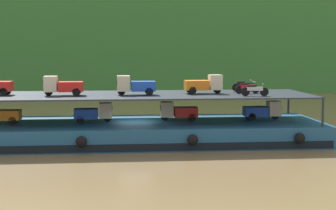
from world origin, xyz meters
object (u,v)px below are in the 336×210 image
at_px(cargo_barge, 135,132).
at_px(mini_truck_lower_mid, 178,111).
at_px(motorcycle_upper_port, 255,90).
at_px(mini_truck_upper_mid, 63,86).
at_px(mini_truck_upper_bow, 204,84).
at_px(motorcycle_upper_stbd, 244,85).
at_px(mini_truck_lower_stern, 0,114).
at_px(motorcycle_upper_centre, 247,88).
at_px(mini_truck_lower_fore, 263,110).
at_px(mini_truck_upper_fore, 135,85).
at_px(mini_truck_lower_aft, 94,113).

bearing_deg(cargo_barge, mini_truck_lower_mid, 9.09).
bearing_deg(motorcycle_upper_port, mini_truck_upper_mid, 172.82).
relative_size(mini_truck_upper_bow, motorcycle_upper_stbd, 1.46).
distance_m(cargo_barge, mini_truck_upper_bow, 6.14).
distance_m(mini_truck_upper_bow, motorcycle_upper_port, 3.98).
distance_m(cargo_barge, mini_truck_upper_mid, 6.16).
bearing_deg(motorcycle_upper_stbd, mini_truck_upper_mid, -168.25).
relative_size(mini_truck_lower_stern, mini_truck_upper_bow, 0.99).
distance_m(mini_truck_upper_mid, motorcycle_upper_centre, 13.35).
distance_m(mini_truck_lower_fore, motorcycle_upper_stbd, 2.80).
bearing_deg(mini_truck_lower_mid, motorcycle_upper_stbd, 18.35).
relative_size(mini_truck_upper_fore, motorcycle_upper_centre, 1.45).
xyz_separation_m(mini_truck_lower_aft, mini_truck_lower_fore, (12.54, 0.18, 0.00)).
xyz_separation_m(mini_truck_upper_mid, motorcycle_upper_port, (13.32, -1.68, -0.26)).
xyz_separation_m(mini_truck_lower_stern, mini_truck_upper_bow, (14.62, 0.34, 2.00)).
relative_size(cargo_barge, mini_truck_upper_mid, 9.85).
xyz_separation_m(mini_truck_lower_mid, motorcycle_upper_port, (5.04, -2.74, 1.74)).
relative_size(mini_truck_upper_bow, motorcycle_upper_port, 1.47).
xyz_separation_m(mini_truck_lower_aft, mini_truck_upper_mid, (-2.10, -0.72, 2.00)).
height_order(mini_truck_lower_aft, mini_truck_lower_fore, same).
distance_m(mini_truck_upper_mid, mini_truck_upper_fore, 5.08).
xyz_separation_m(mini_truck_upper_bow, motorcycle_upper_port, (3.16, -2.42, -0.26)).
relative_size(cargo_barge, mini_truck_lower_fore, 9.79).
bearing_deg(mini_truck_lower_mid, mini_truck_lower_fore, -1.45).
xyz_separation_m(mini_truck_lower_mid, mini_truck_upper_bow, (1.88, -0.32, 2.00)).
bearing_deg(motorcycle_upper_port, motorcycle_upper_stbd, 86.07).
distance_m(mini_truck_lower_mid, motorcycle_upper_centre, 5.37).
distance_m(mini_truck_lower_fore, motorcycle_upper_port, 3.38).
distance_m(mini_truck_lower_mid, mini_truck_upper_fore, 3.91).
bearing_deg(motorcycle_upper_centre, mini_truck_lower_aft, 179.24).
xyz_separation_m(mini_truck_lower_fore, mini_truck_upper_mid, (-14.64, -0.90, 2.00)).
bearing_deg(mini_truck_lower_mid, mini_truck_upper_fore, -162.01).
relative_size(mini_truck_upper_fore, motorcycle_upper_port, 1.45).
relative_size(cargo_barge, motorcycle_upper_port, 14.26).
bearing_deg(mini_truck_upper_mid, cargo_barge, 6.16).
bearing_deg(mini_truck_lower_aft, mini_truck_upper_fore, -13.21).
height_order(cargo_barge, mini_truck_lower_fore, mini_truck_lower_fore).
height_order(cargo_barge, mini_truck_upper_bow, mini_truck_upper_bow).
xyz_separation_m(mini_truck_lower_fore, mini_truck_upper_fore, (-9.56, -0.87, 2.00)).
distance_m(mini_truck_upper_fore, motorcycle_upper_centre, 8.27).
bearing_deg(motorcycle_upper_port, mini_truck_lower_mid, 151.49).
height_order(mini_truck_lower_aft, mini_truck_upper_bow, mini_truck_upper_bow).
relative_size(cargo_barge, motorcycle_upper_centre, 14.24).
bearing_deg(cargo_barge, mini_truck_upper_fore, -89.73).
xyz_separation_m(mini_truck_lower_fore, mini_truck_upper_bow, (-4.48, -0.16, 2.00)).
xyz_separation_m(motorcycle_upper_port, motorcycle_upper_stbd, (0.31, 4.51, 0.00)).
relative_size(mini_truck_lower_stern, motorcycle_upper_port, 1.46).
bearing_deg(mini_truck_lower_stern, motorcycle_upper_port, -6.65).
bearing_deg(mini_truck_lower_aft, mini_truck_upper_bow, 0.11).
relative_size(motorcycle_upper_centre, motorcycle_upper_stbd, 1.00).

